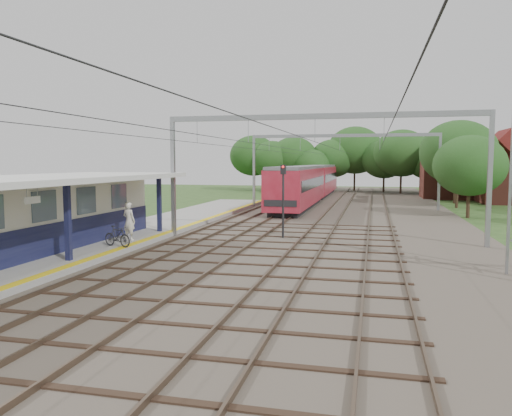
% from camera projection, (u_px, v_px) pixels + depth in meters
% --- Properties ---
extents(ground, '(160.00, 160.00, 0.00)m').
position_uv_depth(ground, '(131.00, 325.00, 13.53)').
color(ground, '#2D4C1E').
rests_on(ground, ground).
extents(ballast_bed, '(18.00, 90.00, 0.10)m').
position_uv_depth(ballast_bed, '(344.00, 214.00, 41.68)').
color(ballast_bed, '#473D33').
rests_on(ballast_bed, ground).
extents(platform, '(5.00, 52.00, 0.35)m').
position_uv_depth(platform, '(127.00, 236.00, 28.80)').
color(platform, gray).
rests_on(platform, ground).
extents(yellow_stripe, '(0.45, 52.00, 0.01)m').
position_uv_depth(yellow_stripe, '(163.00, 234.00, 28.27)').
color(yellow_stripe, yellow).
rests_on(yellow_stripe, platform).
extents(station_building, '(3.41, 18.00, 3.40)m').
position_uv_depth(station_building, '(22.00, 215.00, 22.16)').
color(station_building, beige).
rests_on(station_building, platform).
extents(canopy, '(6.40, 20.00, 3.44)m').
position_uv_depth(canopy, '(27.00, 180.00, 20.79)').
color(canopy, '#121539').
rests_on(canopy, platform).
extents(rail_tracks, '(11.80, 88.00, 0.15)m').
position_uv_depth(rail_tracks, '(315.00, 212.00, 42.24)').
color(rail_tracks, brown).
rests_on(rail_tracks, ballast_bed).
extents(catenary_system, '(17.22, 88.00, 7.00)m').
position_uv_depth(catenary_system, '(334.00, 147.00, 36.75)').
color(catenary_system, gray).
rests_on(catenary_system, ground).
extents(tree_band, '(31.72, 30.88, 8.82)m').
position_uv_depth(tree_band, '(356.00, 158.00, 67.55)').
color(tree_band, '#382619').
rests_on(tree_band, ground).
extents(house_far, '(8.00, 6.12, 8.66)m').
position_uv_depth(house_far, '(457.00, 172.00, 59.95)').
color(house_far, brown).
rests_on(house_far, ground).
extents(person, '(0.83, 0.65, 2.01)m').
position_uv_depth(person, '(129.00, 221.00, 25.90)').
color(person, silver).
rests_on(person, platform).
extents(bicycle, '(1.74, 0.97, 1.01)m').
position_uv_depth(bicycle, '(117.00, 236.00, 23.92)').
color(bicycle, black).
rests_on(bicycle, platform).
extents(train, '(3.00, 37.33, 3.93)m').
position_uv_depth(train, '(311.00, 182.00, 55.62)').
color(train, black).
rests_on(train, ballast_bed).
extents(signal_post, '(0.31, 0.27, 4.26)m').
position_uv_depth(signal_post, '(283.00, 193.00, 28.22)').
color(signal_post, black).
rests_on(signal_post, ground).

